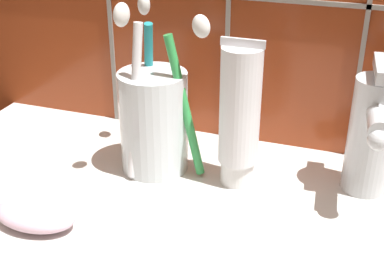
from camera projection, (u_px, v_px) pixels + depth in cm
name	position (u px, v px, depth cm)	size (l,w,h in cm)	color
sink_counter	(150.00, 233.00, 48.90)	(57.35, 39.94, 2.00)	silver
toothbrush_cup	(154.00, 118.00, 55.13)	(9.85, 9.92, 18.39)	silver
toothpaste_tube	(240.00, 115.00, 51.67)	(4.19, 3.99, 15.10)	white
sink_faucet	(372.00, 132.00, 50.65)	(4.43, 10.06, 13.30)	silver
soap_bar	(35.00, 214.00, 47.94)	(7.81, 4.67, 2.22)	#DBB2C6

